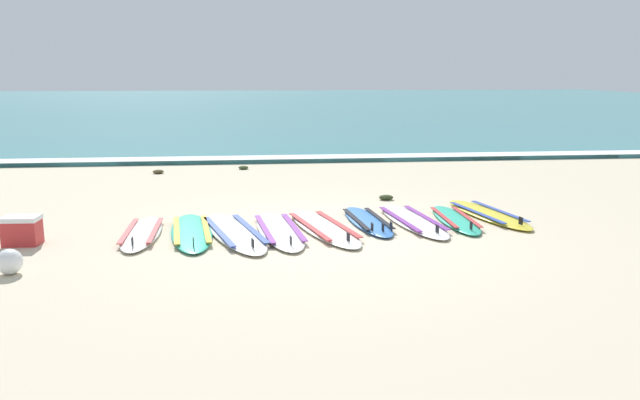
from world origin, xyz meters
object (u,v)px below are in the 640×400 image
surfboard_1 (191,232)px  surfboard_6 (412,220)px  surfboard_5 (367,221)px  beach_ball (9,262)px  surfboard_7 (455,219)px  surfboard_8 (488,214)px  surfboard_3 (279,230)px  surfboard_4 (323,227)px  surfboard_0 (142,233)px  surfboard_2 (234,232)px  cooler_box (22,230)px

surfboard_1 → surfboard_6: bearing=6.1°
surfboard_1 → surfboard_5: 2.57m
surfboard_6 → beach_ball: bearing=-159.4°
surfboard_5 → surfboard_7: (1.33, -0.03, -0.00)m
surfboard_1 → surfboard_8: same height
surfboard_1 → beach_ball: 2.42m
surfboard_3 → surfboard_4: size_ratio=0.95×
surfboard_5 → beach_ball: (-4.39, -1.93, 0.11)m
surfboard_0 → surfboard_2: same height
surfboard_1 → beach_ball: bearing=-139.7°
surfboard_5 → surfboard_7: size_ratio=1.04×
surfboard_0 → surfboard_4: same height
surfboard_4 → surfboard_5: 0.76m
surfboard_8 → beach_ball: 6.71m
surfboard_3 → beach_ball: 3.42m
surfboard_6 → beach_ball: size_ratio=8.24×
surfboard_0 → surfboard_5: 3.24m
surfboard_0 → surfboard_5: (3.22, 0.36, 0.00)m
surfboard_5 → surfboard_6: same height
surfboard_0 → surfboard_7: 4.56m
surfboard_2 → surfboard_5: 2.00m
surfboard_1 → surfboard_2: bearing=-7.8°
surfboard_3 → surfboard_6: 2.04m
surfboard_2 → surfboard_3: 0.62m
surfboard_0 → surfboard_4: 2.53m
surfboard_3 → surfboard_8: 3.35m
surfboard_1 → cooler_box: bearing=-171.8°
surfboard_1 → surfboard_5: same height
surfboard_2 → surfboard_4: bearing=6.3°
surfboard_2 → cooler_box: (-2.73, -0.23, 0.16)m
surfboard_6 → surfboard_0: bearing=-175.1°
surfboard_4 → surfboard_5: bearing=24.3°
surfboard_5 → surfboard_7: bearing=-1.5°
surfboard_6 → cooler_box: size_ratio=5.02×
surfboard_5 → surfboard_8: bearing=7.7°
surfboard_2 → beach_ball: beach_ball is taller
surfboard_0 → surfboard_1: size_ratio=0.88×
surfboard_3 → cooler_box: size_ratio=4.98×
surfboard_7 → cooler_box: bearing=-173.9°
surfboard_1 → beach_ball: (-1.84, -1.56, 0.11)m
surfboard_2 → surfboard_8: 3.97m
surfboard_1 → surfboard_6: same height
surfboard_1 → cooler_box: size_ratio=4.83×
surfboard_0 → surfboard_4: (2.52, 0.05, -0.00)m
cooler_box → surfboard_5: bearing=8.3°
surfboard_2 → surfboard_5: bearing=13.1°
surfboard_1 → surfboard_4: size_ratio=0.92×
surfboard_8 → surfboard_3: bearing=-168.4°
surfboard_0 → surfboard_8: 5.21m
cooler_box → surfboard_0: bearing=12.3°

